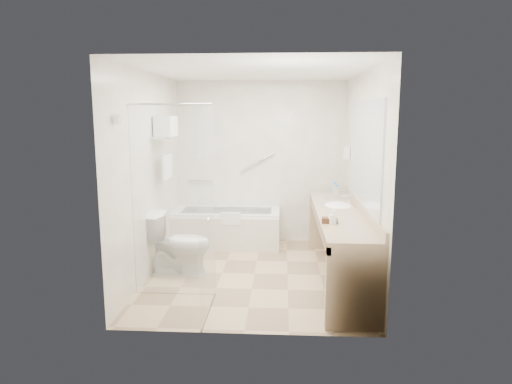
# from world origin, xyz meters

# --- Properties ---
(floor) EXTENTS (3.20, 3.20, 0.00)m
(floor) POSITION_xyz_m (0.00, 0.00, 0.00)
(floor) COLOR tan
(floor) RESTS_ON ground
(ceiling) EXTENTS (2.60, 3.20, 0.10)m
(ceiling) POSITION_xyz_m (0.00, 0.00, 2.50)
(ceiling) COLOR white
(ceiling) RESTS_ON wall_back
(wall_back) EXTENTS (2.60, 0.10, 2.50)m
(wall_back) POSITION_xyz_m (0.00, 1.60, 1.25)
(wall_back) COLOR white
(wall_back) RESTS_ON ground
(wall_front) EXTENTS (2.60, 0.10, 2.50)m
(wall_front) POSITION_xyz_m (0.00, -1.60, 1.25)
(wall_front) COLOR white
(wall_front) RESTS_ON ground
(wall_left) EXTENTS (0.10, 3.20, 2.50)m
(wall_left) POSITION_xyz_m (-1.30, 0.00, 1.25)
(wall_left) COLOR white
(wall_left) RESTS_ON ground
(wall_right) EXTENTS (0.10, 3.20, 2.50)m
(wall_right) POSITION_xyz_m (1.30, 0.00, 1.25)
(wall_right) COLOR white
(wall_right) RESTS_ON ground
(bathtub) EXTENTS (1.60, 0.73, 0.59)m
(bathtub) POSITION_xyz_m (-0.50, 1.24, 0.28)
(bathtub) COLOR white
(bathtub) RESTS_ON floor
(grab_bar_short) EXTENTS (0.40, 0.03, 0.03)m
(grab_bar_short) POSITION_xyz_m (-0.95, 1.56, 0.95)
(grab_bar_short) COLOR silver
(grab_bar_short) RESTS_ON wall_back
(grab_bar_long) EXTENTS (0.53, 0.03, 0.33)m
(grab_bar_long) POSITION_xyz_m (-0.05, 1.56, 1.25)
(grab_bar_long) COLOR silver
(grab_bar_long) RESTS_ON wall_back
(shower_enclosure) EXTENTS (0.96, 0.91, 2.11)m
(shower_enclosure) POSITION_xyz_m (-0.63, -0.93, 1.07)
(shower_enclosure) COLOR silver
(shower_enclosure) RESTS_ON floor
(towel_shelf) EXTENTS (0.24, 0.55, 0.81)m
(towel_shelf) POSITION_xyz_m (-1.17, 0.35, 1.75)
(towel_shelf) COLOR silver
(towel_shelf) RESTS_ON wall_left
(vanity_counter) EXTENTS (0.55, 2.70, 0.95)m
(vanity_counter) POSITION_xyz_m (1.02, -0.15, 0.64)
(vanity_counter) COLOR tan
(vanity_counter) RESTS_ON floor
(sink) EXTENTS (0.40, 0.52, 0.14)m
(sink) POSITION_xyz_m (1.05, 0.25, 0.82)
(sink) COLOR white
(sink) RESTS_ON vanity_counter
(faucet) EXTENTS (0.03, 0.03, 0.14)m
(faucet) POSITION_xyz_m (1.20, 0.25, 0.93)
(faucet) COLOR silver
(faucet) RESTS_ON vanity_counter
(mirror) EXTENTS (0.02, 2.00, 1.20)m
(mirror) POSITION_xyz_m (1.29, -0.15, 1.55)
(mirror) COLOR #B2B8BF
(mirror) RESTS_ON wall_right
(hairdryer_unit) EXTENTS (0.08, 0.10, 0.18)m
(hairdryer_unit) POSITION_xyz_m (1.25, 1.05, 1.45)
(hairdryer_unit) COLOR silver
(hairdryer_unit) RESTS_ON wall_right
(toilet) EXTENTS (0.82, 0.49, 0.78)m
(toilet) POSITION_xyz_m (-0.95, -0.04, 0.39)
(toilet) COLOR white
(toilet) RESTS_ON floor
(amenity_basket) EXTENTS (0.17, 0.12, 0.06)m
(amenity_basket) POSITION_xyz_m (0.85, -0.71, 0.88)
(amenity_basket) COLOR #452618
(amenity_basket) RESTS_ON vanity_counter
(soap_bottle_a) EXTENTS (0.11, 0.16, 0.07)m
(soap_bottle_a) POSITION_xyz_m (0.87, -0.76, 0.88)
(soap_bottle_a) COLOR silver
(soap_bottle_a) RESTS_ON vanity_counter
(soap_bottle_b) EXTENTS (0.12, 0.13, 0.09)m
(soap_bottle_b) POSITION_xyz_m (0.90, -0.69, 0.89)
(soap_bottle_b) COLOR silver
(soap_bottle_b) RESTS_ON vanity_counter
(water_bottle_left) EXTENTS (0.07, 0.07, 0.21)m
(water_bottle_left) POSITION_xyz_m (1.05, 0.55, 0.95)
(water_bottle_left) COLOR silver
(water_bottle_left) RESTS_ON vanity_counter
(water_bottle_mid) EXTENTS (0.06, 0.06, 0.20)m
(water_bottle_mid) POSITION_xyz_m (1.09, 0.67, 0.94)
(water_bottle_mid) COLOR silver
(water_bottle_mid) RESTS_ON vanity_counter
(water_bottle_right) EXTENTS (0.07, 0.07, 0.22)m
(water_bottle_right) POSITION_xyz_m (1.07, 0.81, 0.95)
(water_bottle_right) COLOR silver
(water_bottle_right) RESTS_ON vanity_counter
(drinking_glass_near) EXTENTS (0.09, 0.09, 0.10)m
(drinking_glass_near) POSITION_xyz_m (0.84, 0.35, 0.90)
(drinking_glass_near) COLOR silver
(drinking_glass_near) RESTS_ON vanity_counter
(drinking_glass_far) EXTENTS (0.08, 0.08, 0.09)m
(drinking_glass_far) POSITION_xyz_m (0.85, 0.09, 0.90)
(drinking_glass_far) COLOR silver
(drinking_glass_far) RESTS_ON vanity_counter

